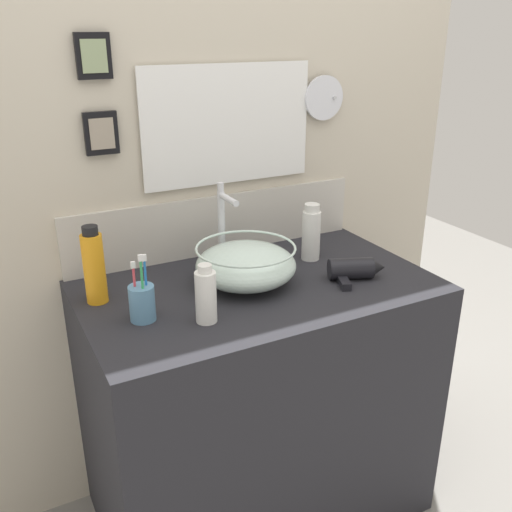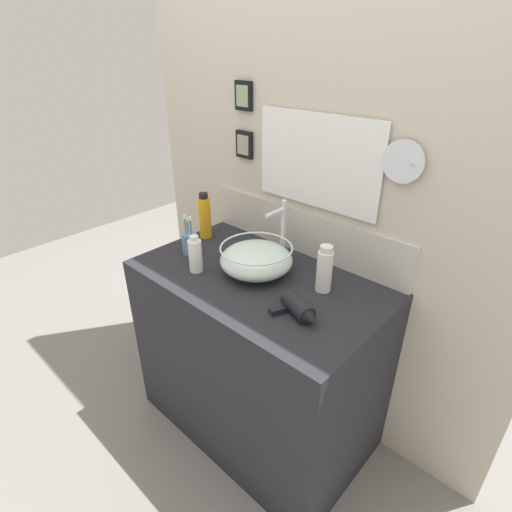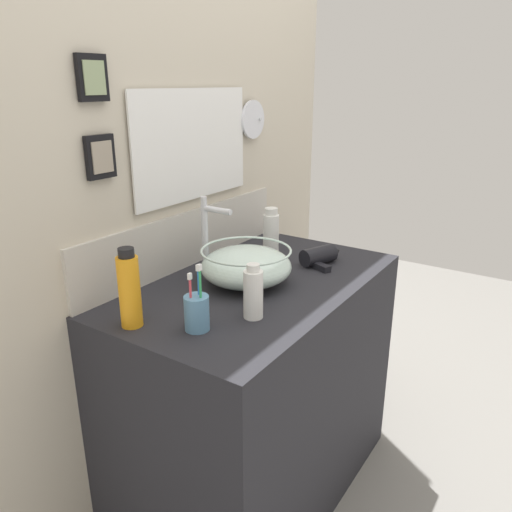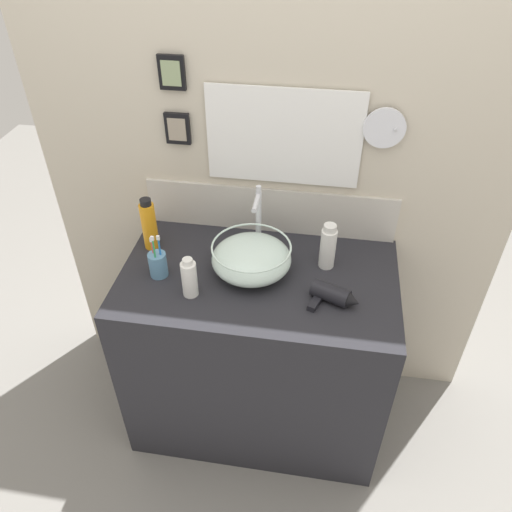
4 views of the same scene
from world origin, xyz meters
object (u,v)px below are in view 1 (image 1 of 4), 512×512
object	(u,v)px
shampoo_bottle	(311,233)
spray_bottle	(206,295)
faucet	(223,219)
toothbrush_cup	(142,302)
glass_bowl_sink	(246,265)
soap_dispenser	(94,267)
hair_drier	(355,269)

from	to	relation	value
shampoo_bottle	spray_bottle	bearing A→B (deg)	-153.34
faucet	shampoo_bottle	distance (m)	0.31
toothbrush_cup	spray_bottle	xyz separation A→B (m)	(0.15, -0.09, 0.02)
glass_bowl_sink	shampoo_bottle	bearing A→B (deg)	15.76
glass_bowl_sink	soap_dispenser	bearing A→B (deg)	168.10
spray_bottle	soap_dispenser	distance (m)	0.35
hair_drier	glass_bowl_sink	bearing A→B (deg)	158.93
faucet	spray_bottle	size ratio (longest dim) A/B	1.70
glass_bowl_sink	spray_bottle	bearing A→B (deg)	-140.80
hair_drier	spray_bottle	distance (m)	0.54
hair_drier	soap_dispenser	size ratio (longest dim) A/B	0.84
toothbrush_cup	shampoo_bottle	xyz separation A→B (m)	(0.65, 0.16, 0.04)
glass_bowl_sink	hair_drier	xyz separation A→B (m)	(0.33, -0.13, -0.03)
faucet	shampoo_bottle	xyz separation A→B (m)	(0.29, -0.08, -0.07)
hair_drier	shampoo_bottle	distance (m)	0.22
faucet	glass_bowl_sink	bearing A→B (deg)	-90.00
toothbrush_cup	hair_drier	bearing A→B (deg)	-3.96
spray_bottle	soap_dispenser	world-z (taller)	soap_dispenser
spray_bottle	shampoo_bottle	bearing A→B (deg)	26.66
faucet	soap_dispenser	xyz separation A→B (m)	(-0.44, -0.07, -0.05)
spray_bottle	glass_bowl_sink	bearing A→B (deg)	39.20
faucet	toothbrush_cup	xyz separation A→B (m)	(-0.36, -0.24, -0.11)
glass_bowl_sink	shampoo_bottle	xyz separation A→B (m)	(0.29, 0.08, 0.03)
glass_bowl_sink	soap_dispenser	size ratio (longest dim) A/B	1.34
hair_drier	spray_bottle	xyz separation A→B (m)	(-0.53, -0.04, 0.05)
glass_bowl_sink	soap_dispenser	xyz separation A→B (m)	(-0.44, 0.09, 0.05)
spray_bottle	shampoo_bottle	size ratio (longest dim) A/B	0.85
spray_bottle	soap_dispenser	size ratio (longest dim) A/B	0.72
glass_bowl_sink	hair_drier	distance (m)	0.35
toothbrush_cup	soap_dispenser	world-z (taller)	soap_dispenser
soap_dispenser	shampoo_bottle	world-z (taller)	soap_dispenser
soap_dispenser	shampoo_bottle	bearing A→B (deg)	-0.84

